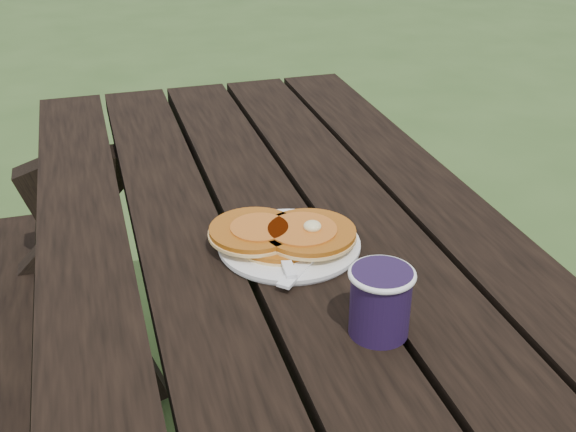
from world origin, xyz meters
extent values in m
cube|color=black|center=(0.00, 0.00, 0.73)|extent=(0.75, 1.80, 0.04)
cylinder|color=white|center=(0.00, 0.07, 0.76)|extent=(0.22, 0.22, 0.01)
cylinder|color=#B45E14|center=(-0.01, 0.07, 0.77)|extent=(0.14, 0.14, 0.01)
cylinder|color=#B45E14|center=(-0.05, 0.09, 0.78)|extent=(0.14, 0.14, 0.01)
cylinder|color=#B45E14|center=(0.03, 0.06, 0.78)|extent=(0.14, 0.14, 0.01)
cylinder|color=#AA5418|center=(0.02, 0.06, 0.79)|extent=(0.11, 0.11, 0.00)
ellipsoid|color=#F4E59E|center=(0.03, 0.06, 0.79)|extent=(0.03, 0.03, 0.02)
cube|color=white|center=(0.02, 0.02, 0.76)|extent=(0.14, 0.14, 0.00)
cylinder|color=#201234|center=(0.05, -0.17, 0.80)|extent=(0.08, 0.08, 0.09)
torus|color=white|center=(0.05, -0.17, 0.84)|extent=(0.08, 0.08, 0.01)
cylinder|color=black|center=(0.05, -0.17, 0.84)|extent=(0.07, 0.07, 0.01)
camera|label=1|loc=(-0.27, -0.85, 1.32)|focal=45.00mm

